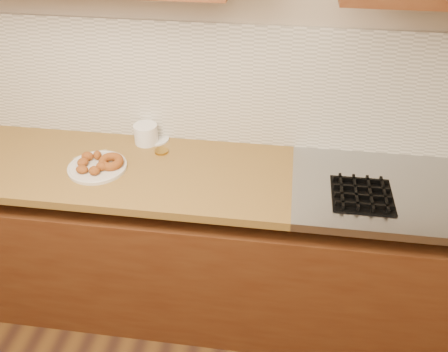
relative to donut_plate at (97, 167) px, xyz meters
The scene contains 13 objects.
wall_back 0.69m from the donut_plate, 40.71° to the left, with size 4.00×0.02×2.70m, color tan.
base_cabinet 0.66m from the donut_plate, ahead, with size 3.60×0.60×0.77m, color #552E15.
butcher_block 0.25m from the donut_plate, behind, with size 2.30×0.62×0.04m, color olive.
stovetop 1.56m from the donut_plate, ahead, with size 1.30×0.62×0.04m, color #9EA0A5.
backsplash 0.60m from the donut_plate, 39.72° to the left, with size 3.60×0.02×0.60m, color silver.
burner_grates 1.53m from the donut_plate, ahead, with size 0.91×0.26×0.03m.
donut_plate is the anchor object (origin of this frame).
ring_donut 0.07m from the donut_plate, 12.71° to the left, with size 0.12×0.12×0.04m, color brown.
fried_dough_chunks 0.04m from the donut_plate, 153.42° to the right, with size 0.16×0.18×0.04m.
plastic_tub 0.31m from the donut_plate, 58.28° to the left, with size 0.12×0.12×0.10m, color white.
tub_lid 0.36m from the donut_plate, 55.62° to the left, with size 0.13×0.13×0.01m, color silver.
brass_jar_lid 0.32m from the donut_plate, 34.90° to the left, with size 0.07×0.07×0.01m, color olive.
wooden_utensil 0.12m from the donut_plate, 126.41° to the left, with size 0.17×0.02×0.01m, color olive.
Camera 1 is at (0.44, -0.08, 2.14)m, focal length 38.00 mm.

